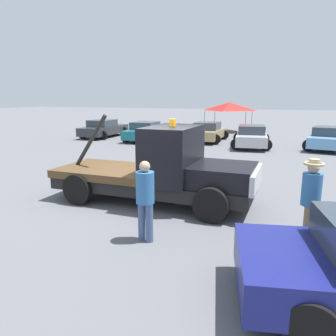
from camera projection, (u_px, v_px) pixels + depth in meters
ground_plane at (152, 202)px, 9.61m from camera, size 160.00×160.00×0.00m
tow_truck at (164, 171)px, 9.28m from camera, size 5.90×2.29×2.51m
person_near_truck at (311, 195)px, 6.62m from camera, size 0.40×0.40×1.80m
person_at_hood at (145, 195)px, 6.79m from camera, size 0.38×0.38×1.73m
parked_car_charcoal at (104, 129)px, 25.32m from camera, size 2.57×4.91×1.34m
parked_car_teal at (146, 131)px, 23.22m from camera, size 2.58×4.69×1.34m
parked_car_tan at (208, 132)px, 22.74m from camera, size 2.46×4.28×1.34m
parked_car_silver at (251, 136)px, 20.32m from camera, size 2.81×5.09×1.34m
parked_car_skyblue at (328, 138)px, 19.31m from camera, size 2.82×4.73×1.34m
canopy_tent_red at (229, 106)px, 28.90m from camera, size 3.57×3.57×2.60m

